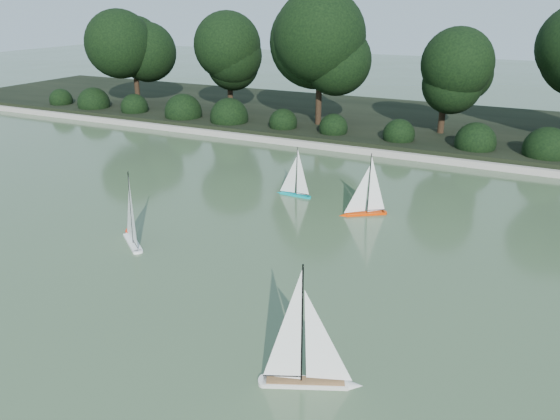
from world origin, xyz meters
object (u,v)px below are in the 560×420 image
at_px(sailboat_orange, 362,205).
at_px(sailboat_white_b, 314,366).
at_px(sailboat_white_a, 131,231).
at_px(race_buoy, 129,231).
at_px(sailboat_teal, 292,187).

bearing_deg(sailboat_orange, sailboat_white_b, -77.62).
height_order(sailboat_white_a, race_buoy, sailboat_white_a).
bearing_deg(sailboat_white_b, sailboat_white_a, 154.16).
bearing_deg(sailboat_white_a, sailboat_white_b, -25.84).
bearing_deg(sailboat_white_b, sailboat_teal, 117.01).
distance_m(sailboat_orange, sailboat_teal, 1.90).
height_order(sailboat_orange, race_buoy, sailboat_orange).
xyz_separation_m(sailboat_white_b, race_buoy, (-5.03, 2.63, -0.26)).
distance_m(sailboat_orange, race_buoy, 4.78).
bearing_deg(sailboat_white_b, sailboat_orange, 102.38).
distance_m(sailboat_white_b, sailboat_teal, 6.71).
height_order(sailboat_white_b, sailboat_teal, sailboat_white_b).
relative_size(sailboat_white_a, sailboat_orange, 1.05).
relative_size(sailboat_teal, race_buoy, 7.86).
bearing_deg(sailboat_teal, sailboat_white_b, -62.99).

